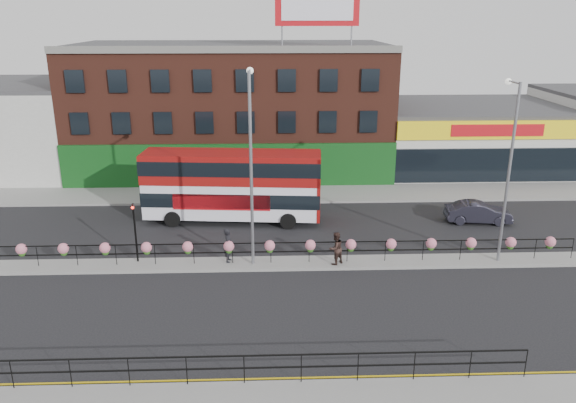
{
  "coord_description": "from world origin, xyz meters",
  "views": [
    {
      "loc": [
        -1.06,
        -26.86,
        12.46
      ],
      "look_at": [
        0.0,
        3.0,
        2.5
      ],
      "focal_mm": 35.0,
      "sensor_mm": 36.0,
      "label": 1
    }
  ],
  "objects_px": {
    "pedestrian_b": "(336,248)",
    "lamp_column_east": "(509,158)",
    "pedestrian_a": "(228,245)",
    "lamp_column_west": "(251,153)",
    "double_decker_bus": "(233,179)",
    "car": "(478,212)"
  },
  "relations": [
    {
      "from": "pedestrian_b",
      "to": "lamp_column_west",
      "type": "relative_size",
      "value": 0.18
    },
    {
      "from": "car",
      "to": "lamp_column_west",
      "type": "relative_size",
      "value": 0.42
    },
    {
      "from": "double_decker_bus",
      "to": "pedestrian_b",
      "type": "bearing_deg",
      "value": -51.24
    },
    {
      "from": "pedestrian_b",
      "to": "lamp_column_west",
      "type": "xyz_separation_m",
      "value": [
        -4.28,
        0.43,
        4.98
      ]
    },
    {
      "from": "double_decker_bus",
      "to": "car",
      "type": "bearing_deg",
      "value": -3.16
    },
    {
      "from": "car",
      "to": "pedestrian_a",
      "type": "xyz_separation_m",
      "value": [
        -15.29,
        -5.69,
        0.4
      ]
    },
    {
      "from": "car",
      "to": "lamp_column_west",
      "type": "xyz_separation_m",
      "value": [
        -14.01,
        -5.77,
        5.34
      ]
    },
    {
      "from": "pedestrian_a",
      "to": "lamp_column_east",
      "type": "xyz_separation_m",
      "value": [
        14.19,
        -0.14,
        4.6
      ]
    },
    {
      "from": "pedestrian_a",
      "to": "pedestrian_b",
      "type": "bearing_deg",
      "value": -88.37
    },
    {
      "from": "lamp_column_west",
      "to": "lamp_column_east",
      "type": "height_order",
      "value": "lamp_column_west"
    },
    {
      "from": "pedestrian_a",
      "to": "lamp_column_west",
      "type": "distance_m",
      "value": 5.1
    },
    {
      "from": "car",
      "to": "pedestrian_b",
      "type": "bearing_deg",
      "value": 128.27
    },
    {
      "from": "lamp_column_west",
      "to": "double_decker_bus",
      "type": "bearing_deg",
      "value": 101.83
    },
    {
      "from": "car",
      "to": "lamp_column_east",
      "type": "height_order",
      "value": "lamp_column_east"
    },
    {
      "from": "double_decker_bus",
      "to": "car",
      "type": "relative_size",
      "value": 2.69
    },
    {
      "from": "double_decker_bus",
      "to": "lamp_column_east",
      "type": "distance_m",
      "value": 16.05
    },
    {
      "from": "pedestrian_b",
      "to": "lamp_column_west",
      "type": "distance_m",
      "value": 6.58
    },
    {
      "from": "pedestrian_b",
      "to": "lamp_column_east",
      "type": "distance_m",
      "value": 9.81
    },
    {
      "from": "double_decker_bus",
      "to": "lamp_column_east",
      "type": "height_order",
      "value": "lamp_column_east"
    },
    {
      "from": "pedestrian_b",
      "to": "lamp_column_west",
      "type": "bearing_deg",
      "value": -41.3
    },
    {
      "from": "pedestrian_a",
      "to": "pedestrian_b",
      "type": "relative_size",
      "value": 1.05
    },
    {
      "from": "pedestrian_b",
      "to": "lamp_column_east",
      "type": "bearing_deg",
      "value": 146.96
    }
  ]
}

